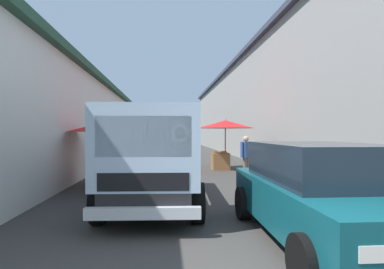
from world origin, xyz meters
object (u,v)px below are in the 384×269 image
at_px(fruit_stall_near_right, 224,131).
at_px(fruit_stall_far_left, 113,133).
at_px(vendor_by_crates, 246,154).
at_px(parked_scooter, 257,161).
at_px(fruit_stall_near_left, 160,129).
at_px(delivery_truck, 152,161).
at_px(hatchback_car, 322,192).
at_px(fruit_stall_far_right, 144,134).

xyz_separation_m(fruit_stall_near_right, fruit_stall_far_left, (-3.66, 4.18, -0.10)).
xyz_separation_m(vendor_by_crates, parked_scooter, (1.97, -0.98, -0.41)).
distance_m(fruit_stall_far_left, vendor_by_crates, 4.62).
height_order(fruit_stall_near_right, fruit_stall_far_left, fruit_stall_near_right).
distance_m(fruit_stall_near_left, delivery_truck, 15.87).
bearing_deg(fruit_stall_near_right, fruit_stall_far_left, 131.20).
height_order(fruit_stall_near_left, delivery_truck, fruit_stall_near_left).
distance_m(fruit_stall_near_left, vendor_by_crates, 11.86).
bearing_deg(fruit_stall_near_right, vendor_by_crates, -174.32).
xyz_separation_m(hatchback_car, delivery_truck, (1.86, 2.55, 0.30)).
relative_size(fruit_stall_far_right, vendor_by_crates, 1.42).
xyz_separation_m(fruit_stall_near_left, fruit_stall_near_right, (-8.74, -2.97, -0.15)).
relative_size(fruit_stall_far_right, parked_scooter, 1.27).
bearing_deg(fruit_stall_far_right, fruit_stall_near_left, -5.64).
distance_m(fruit_stall_near_left, fruit_stall_far_left, 12.46).
xyz_separation_m(fruit_stall_near_left, delivery_truck, (-15.85, -0.14, -0.82)).
bearing_deg(fruit_stall_far_left, delivery_truck, -158.66).
bearing_deg(vendor_by_crates, hatchback_car, 175.07).
height_order(fruit_stall_near_right, parked_scooter, fruit_stall_near_right).
bearing_deg(delivery_truck, hatchback_car, -126.14).
relative_size(fruit_stall_far_right, hatchback_car, 0.54).
bearing_deg(fruit_stall_near_right, fruit_stall_near_left, 18.78).
height_order(fruit_stall_far_right, hatchback_car, fruit_stall_far_right).
distance_m(hatchback_car, delivery_truck, 3.17).
relative_size(hatchback_car, delivery_truck, 0.79).
bearing_deg(fruit_stall_near_right, delivery_truck, 158.27).
bearing_deg(fruit_stall_near_left, delivery_truck, -179.49).
bearing_deg(fruit_stall_near_left, fruit_stall_far_right, 174.36).
distance_m(fruit_stall_far_right, vendor_by_crates, 6.03).
bearing_deg(fruit_stall_far_left, vendor_by_crates, -76.90).
bearing_deg(fruit_stall_far_right, hatchback_car, -162.82).
bearing_deg(vendor_by_crates, fruit_stall_far_right, 40.76).
xyz_separation_m(fruit_stall_far_left, parked_scooter, (3.00, -5.42, -1.17)).
height_order(delivery_truck, vendor_by_crates, delivery_truck).
bearing_deg(fruit_stall_far_right, delivery_truck, -174.84).
height_order(fruit_stall_far_right, fruit_stall_near_right, fruit_stall_near_right).
distance_m(hatchback_car, vendor_by_crates, 6.37).
bearing_deg(hatchback_car, fruit_stall_far_left, 36.26).
xyz_separation_m(fruit_stall_far_right, fruit_stall_near_left, (6.83, -0.68, 0.28)).
distance_m(fruit_stall_far_right, delivery_truck, 9.07).
relative_size(fruit_stall_near_left, delivery_truck, 0.55).
bearing_deg(fruit_stall_far_right, vendor_by_crates, -139.24).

